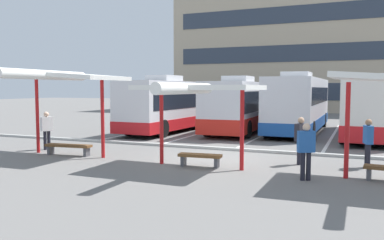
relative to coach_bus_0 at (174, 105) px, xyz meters
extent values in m
plane|color=slate|center=(5.94, -8.64, -1.64)|extent=(160.00, 160.00, 0.00)
cube|color=tan|center=(5.94, 29.85, 6.98)|extent=(33.74, 13.87, 17.25)
cube|color=#2D3847|center=(5.94, 22.88, 0.73)|extent=(31.04, 0.08, 1.90)
cube|color=#2D3847|center=(5.94, 22.88, 5.04)|extent=(31.04, 0.08, 1.90)
cube|color=#2D3847|center=(5.94, 22.88, 9.35)|extent=(31.04, 0.08, 1.90)
cube|color=silver|center=(0.00, 0.00, 0.08)|extent=(2.79, 10.48, 2.89)
cube|color=red|center=(0.00, 0.00, -1.04)|extent=(2.83, 10.52, 0.66)
cube|color=black|center=(0.00, 0.00, 0.43)|extent=(2.80, 9.64, 1.10)
cube|color=black|center=(0.17, 5.17, 0.43)|extent=(2.16, 0.15, 1.74)
cube|color=silver|center=(-0.04, -1.30, 1.71)|extent=(1.54, 2.25, 0.36)
cylinder|color=black|center=(-1.01, 3.63, -1.14)|extent=(0.33, 1.01, 1.00)
cylinder|color=black|center=(1.24, 3.56, -1.14)|extent=(0.33, 1.01, 1.00)
cylinder|color=black|center=(-1.24, -3.56, -1.14)|extent=(0.33, 1.01, 1.00)
cylinder|color=black|center=(1.01, -3.64, -1.14)|extent=(0.33, 1.01, 1.00)
cube|color=silver|center=(4.19, 1.50, 0.05)|extent=(2.79, 10.61, 2.84)
cube|color=red|center=(4.19, 1.50, -0.95)|extent=(2.83, 10.65, 0.83)
cube|color=black|center=(4.19, 1.50, 0.33)|extent=(2.80, 9.77, 1.18)
cube|color=black|center=(4.05, 6.75, 0.39)|extent=(2.22, 0.14, 1.70)
cube|color=silver|center=(4.22, 0.19, 1.65)|extent=(1.57, 2.24, 0.36)
cylinder|color=black|center=(2.94, 5.15, -1.14)|extent=(0.33, 1.01, 1.00)
cylinder|color=black|center=(5.25, 5.21, -1.14)|extent=(0.33, 1.01, 1.00)
cylinder|color=black|center=(3.13, -2.20, -1.14)|extent=(0.33, 1.01, 1.00)
cylinder|color=black|center=(5.44, -2.14, -1.14)|extent=(0.33, 1.01, 1.00)
cube|color=silver|center=(7.56, 2.45, 0.17)|extent=(2.61, 10.93, 3.07)
cube|color=#194C9E|center=(7.56, 2.45, -1.03)|extent=(2.65, 10.97, 0.68)
cube|color=black|center=(7.56, 2.45, 0.68)|extent=(2.64, 10.06, 0.94)
cube|color=black|center=(7.55, 7.88, 0.53)|extent=(2.27, 0.09, 1.84)
cube|color=silver|center=(7.56, 1.08, 1.88)|extent=(1.56, 2.20, 0.36)
cylinder|color=black|center=(6.36, 6.31, -1.14)|extent=(0.30, 1.00, 1.00)
cylinder|color=black|center=(8.74, 6.31, -1.14)|extent=(0.30, 1.00, 1.00)
cylinder|color=black|center=(6.38, -1.42, -1.14)|extent=(0.30, 1.00, 1.00)
cylinder|color=black|center=(8.76, -1.41, -1.14)|extent=(0.30, 1.00, 1.00)
cube|color=silver|center=(11.57, 1.55, 0.07)|extent=(2.61, 11.57, 2.87)
cube|color=red|center=(11.57, 1.55, -0.98)|extent=(2.65, 11.61, 0.77)
cube|color=black|center=(11.57, 1.55, 0.47)|extent=(2.63, 10.65, 0.97)
cube|color=black|center=(11.63, 7.29, 0.41)|extent=(2.19, 0.10, 1.72)
cube|color=silver|center=(11.56, 0.11, 1.69)|extent=(1.52, 2.22, 0.36)
cylinder|color=black|center=(10.47, 5.74, -1.14)|extent=(0.31, 1.00, 1.00)
cylinder|color=black|center=(10.38, -2.61, -1.14)|extent=(0.31, 1.00, 1.00)
cube|color=white|center=(-1.58, 1.27, -1.64)|extent=(0.16, 14.00, 0.01)
cube|color=white|center=(2.18, 1.27, -1.64)|extent=(0.16, 14.00, 0.01)
cube|color=white|center=(5.94, 1.27, -1.64)|extent=(0.16, 14.00, 0.01)
cube|color=white|center=(9.70, 1.27, -1.64)|extent=(0.16, 14.00, 0.01)
cylinder|color=red|center=(-1.48, -10.40, -0.05)|extent=(0.14, 0.14, 3.19)
cylinder|color=red|center=(1.83, -10.40, -0.05)|extent=(0.14, 0.14, 3.19)
cube|color=white|center=(0.18, -10.40, 1.63)|extent=(4.31, 2.78, 0.45)
cylinder|color=white|center=(0.18, -11.64, 1.60)|extent=(0.36, 4.31, 0.36)
cube|color=brown|center=(0.18, -10.46, -1.24)|extent=(2.02, 0.64, 0.10)
cube|color=#4C4C51|center=(-0.66, -10.56, -1.47)|extent=(0.16, 0.35, 0.35)
cube|color=#4C4C51|center=(1.01, -10.37, -1.47)|extent=(0.16, 0.35, 0.35)
cylinder|color=red|center=(4.53, -10.62, -0.30)|extent=(0.14, 0.14, 2.68)
cylinder|color=red|center=(7.53, -10.62, -0.30)|extent=(0.14, 0.14, 2.68)
cube|color=white|center=(6.03, -10.62, 1.12)|extent=(4.00, 2.83, 0.16)
cylinder|color=white|center=(6.03, -11.89, 1.09)|extent=(0.36, 4.00, 0.36)
cube|color=brown|center=(6.03, -10.63, -1.24)|extent=(1.54, 0.55, 0.10)
cube|color=#4C4C51|center=(5.43, -10.68, -1.47)|extent=(0.15, 0.35, 0.35)
cube|color=#4C4C51|center=(6.64, -10.58, -1.47)|extent=(0.15, 0.35, 0.35)
cylinder|color=red|center=(10.79, -10.55, -0.18)|extent=(0.14, 0.14, 2.92)
cube|color=#4C4C51|center=(11.43, -10.52, -1.47)|extent=(0.15, 0.35, 0.35)
cube|color=#ADADA8|center=(5.94, -6.65, -1.58)|extent=(44.00, 0.24, 0.12)
cylinder|color=black|center=(9.16, -8.92, -1.22)|extent=(0.14, 0.14, 0.84)
cylinder|color=black|center=(9.23, -8.76, -1.22)|extent=(0.14, 0.14, 0.84)
cube|color=#26262D|center=(9.19, -8.84, -0.48)|extent=(0.41, 0.54, 0.63)
sphere|color=tan|center=(9.19, -8.84, -0.05)|extent=(0.23, 0.23, 0.23)
cylinder|color=black|center=(11.43, -8.62, -1.23)|extent=(0.14, 0.14, 0.83)
cylinder|color=black|center=(11.39, -8.46, -1.23)|extent=(0.14, 0.14, 0.83)
cube|color=#2659A5|center=(11.41, -8.54, -0.50)|extent=(0.34, 0.53, 0.62)
sphere|color=#936B4C|center=(11.41, -8.54, -0.07)|extent=(0.23, 0.23, 0.23)
cylinder|color=black|center=(-1.69, -9.53, -1.22)|extent=(0.14, 0.14, 0.84)
cylinder|color=black|center=(-1.77, -9.69, -1.22)|extent=(0.14, 0.14, 0.84)
cube|color=silver|center=(-1.73, -9.61, -0.49)|extent=(0.41, 0.54, 0.63)
sphere|color=beige|center=(-1.73, -9.61, -0.06)|extent=(0.23, 0.23, 0.23)
cylinder|color=black|center=(9.77, -11.30, -1.22)|extent=(0.14, 0.14, 0.85)
cylinder|color=black|center=(9.61, -11.37, -1.22)|extent=(0.14, 0.14, 0.85)
cube|color=#2659A5|center=(9.69, -11.34, -0.48)|extent=(0.54, 0.42, 0.63)
sphere|color=beige|center=(9.69, -11.34, -0.05)|extent=(0.23, 0.23, 0.23)
camera|label=1|loc=(11.15, -23.48, 1.08)|focal=37.59mm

